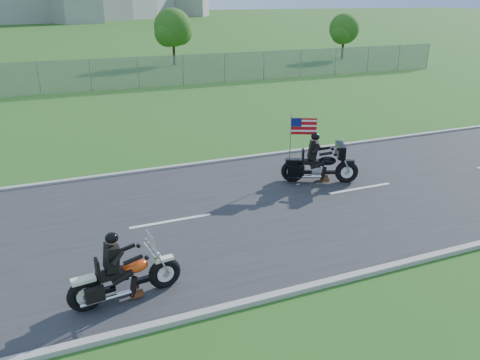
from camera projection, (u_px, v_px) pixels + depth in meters
name	position (u px, v px, depth m)	size (l,w,h in m)	color
ground	(241.00, 210.00, 13.10)	(420.00, 420.00, 0.00)	#2A5C1D
road	(241.00, 210.00, 13.10)	(120.00, 8.00, 0.04)	#28282B
curb_north	(197.00, 164.00, 16.58)	(120.00, 0.18, 0.12)	#9E9B93
curb_south	(315.00, 286.00, 9.59)	(120.00, 0.18, 0.12)	#9E9B93
fence	(39.00, 78.00, 28.22)	(60.00, 0.03, 2.00)	gray
tree_fence_near	(173.00, 30.00, 40.03)	(3.52, 3.28, 4.75)	#382316
tree_fence_far	(344.00, 30.00, 44.05)	(3.08, 2.87, 4.20)	#382316
motorcycle_lead	(124.00, 278.00, 9.07)	(2.26, 0.71, 1.52)	black
motorcycle_follow	(320.00, 166.00, 14.86)	(2.31, 1.32, 2.06)	black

